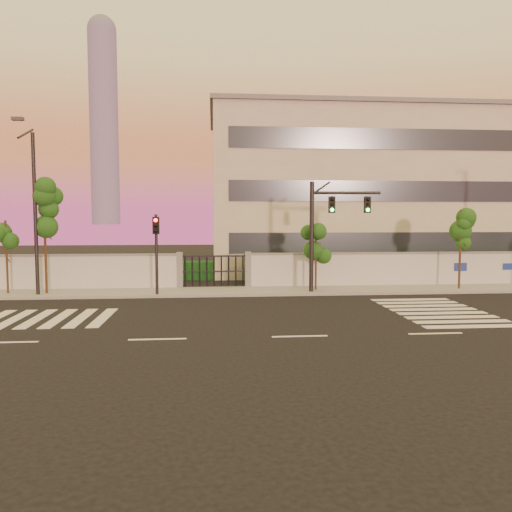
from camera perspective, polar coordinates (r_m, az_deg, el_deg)
The scene contains 14 objects.
ground at distance 18.02m, azimuth 5.02°, elevation -9.15°, with size 120.00×120.00×0.00m, color black.
sidewalk at distance 28.22m, azimuth 1.33°, elevation -4.01°, with size 60.00×3.00×0.15m, color gray.
perimeter_wall at distance 29.59m, azimuth 1.22°, elevation -1.68°, with size 60.00×0.36×2.20m.
hedge_row at distance 32.44m, azimuth 2.56°, elevation -1.59°, with size 41.00×4.25×1.80m.
institutional_building at distance 41.09m, azimuth 12.22°, elevation 7.05°, with size 24.40×12.40×12.25m.
distant_skyscraper at distance 309.07m, azimuth -17.00°, elevation 15.05°, with size 16.00×16.00×118.00m.
road_markings at distance 21.48m, azimuth -0.92°, elevation -6.89°, with size 57.00×7.62×0.02m.
street_tree_b at distance 29.85m, azimuth -26.61°, elevation 1.60°, with size 1.40×1.11×4.06m.
street_tree_c at distance 28.91m, azimuth -23.00°, elevation 4.76°, with size 1.63×1.30×6.21m.
street_tree_d at distance 28.09m, azimuth 6.91°, elevation 1.36°, with size 1.33×1.06×3.70m.
street_tree_e at distance 30.72m, azimuth 22.37°, elevation 2.59°, with size 1.59×1.26×4.63m.
traffic_signal_main at distance 27.56m, azimuth 7.98°, elevation 3.70°, with size 3.89×0.47×6.15m.
traffic_signal_secondary at distance 26.77m, azimuth -11.32°, elevation 1.26°, with size 0.34×0.34×4.38m.
streetlight_west at distance 28.46m, azimuth -24.07°, elevation 5.35°, with size 0.54×2.17×9.01m.
Camera 1 is at (-3.05, -17.25, 4.24)m, focal length 35.00 mm.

